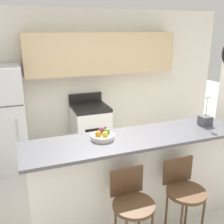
# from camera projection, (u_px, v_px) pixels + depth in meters

# --- Properties ---
(ground_plane) EXTENTS (14.00, 14.00, 0.00)m
(ground_plane) POSITION_uv_depth(u_px,v_px,m) (134.00, 217.00, 3.22)
(ground_plane) COLOR beige
(wall_back) EXTENTS (5.60, 0.38, 2.55)m
(wall_back) POSITION_uv_depth(u_px,v_px,m) (91.00, 70.00, 4.74)
(wall_back) COLOR silver
(wall_back) RESTS_ON ground_plane
(counter_bar) EXTENTS (2.50, 0.63, 1.07)m
(counter_bar) POSITION_uv_depth(u_px,v_px,m) (135.00, 179.00, 3.06)
(counter_bar) COLOR silver
(counter_bar) RESTS_ON ground_plane
(refrigerator) EXTENTS (0.76, 0.72, 1.69)m
(refrigerator) POSITION_uv_depth(u_px,v_px,m) (0.00, 120.00, 4.11)
(refrigerator) COLOR silver
(refrigerator) RESTS_ON ground_plane
(stove_range) EXTENTS (0.62, 0.65, 1.07)m
(stove_range) POSITION_uv_depth(u_px,v_px,m) (90.00, 130.00, 4.75)
(stove_range) COLOR white
(stove_range) RESTS_ON ground_plane
(bar_stool_left) EXTENTS (0.40, 0.40, 0.95)m
(bar_stool_left) POSITION_uv_depth(u_px,v_px,m) (132.00, 204.00, 2.47)
(bar_stool_left) COLOR #4C331E
(bar_stool_left) RESTS_ON ground_plane
(bar_stool_right) EXTENTS (0.40, 0.40, 0.95)m
(bar_stool_right) POSITION_uv_depth(u_px,v_px,m) (184.00, 191.00, 2.66)
(bar_stool_right) COLOR #4C331E
(bar_stool_right) RESTS_ON ground_plane
(orchid_vase) EXTENTS (0.13, 0.13, 0.39)m
(orchid_vase) POSITION_uv_depth(u_px,v_px,m) (205.00, 117.00, 3.22)
(orchid_vase) COLOR #4C4C51
(orchid_vase) RESTS_ON counter_bar
(fruit_bowl) EXTENTS (0.25, 0.25, 0.12)m
(fruit_bowl) POSITION_uv_depth(u_px,v_px,m) (103.00, 135.00, 2.82)
(fruit_bowl) COLOR silver
(fruit_bowl) RESTS_ON counter_bar
(trash_bin) EXTENTS (0.28, 0.28, 0.38)m
(trash_bin) POSITION_uv_depth(u_px,v_px,m) (44.00, 158.00, 4.28)
(trash_bin) COLOR black
(trash_bin) RESTS_ON ground_plane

